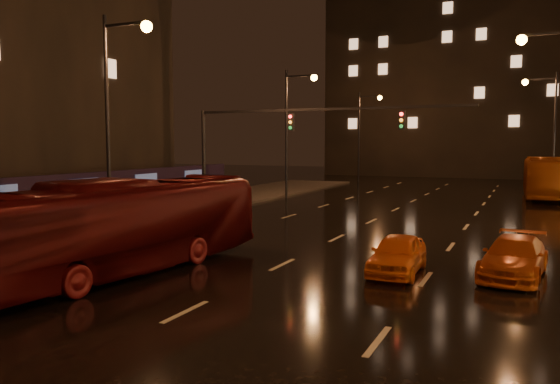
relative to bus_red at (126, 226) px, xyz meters
The scene contains 9 objects.
ground 13.93m from the bus_red, 72.07° to the left, with size 140.00×140.00×0.00m, color black.
sidewalk_left 12.42m from the bus_red, 138.53° to the left, with size 7.00×70.00×0.15m, color #38332D.
building_distant 67.71m from the bus_red, 82.78° to the left, with size 44.00×16.00×36.00m, color black.
traffic_signal 13.56m from the bus_red, 93.48° to the left, with size 15.31×0.32×6.20m.
bus_red is the anchor object (origin of this frame).
bus_curb 36.23m from the bus_red, 68.61° to the left, with size 2.74×11.73×3.27m, color #99410F.
taxi_near 9.06m from the bus_red, 23.52° to the left, with size 1.52×3.78×1.29m, color orange.
taxi_far 12.71m from the bus_red, 21.62° to the left, with size 1.79×4.41×1.28m, color #BF4A11.
pedestrian_c 9.94m from the bus_red, 155.03° to the left, with size 0.84×0.55×1.72m, color black.
Camera 1 is at (7.86, -7.36, 4.28)m, focal length 35.00 mm.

